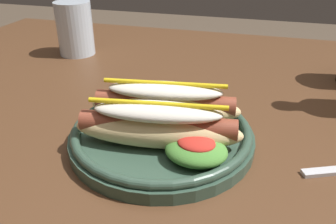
{
  "coord_description": "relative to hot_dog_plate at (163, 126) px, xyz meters",
  "views": [
    {
      "loc": [
        0.04,
        -0.43,
        0.99
      ],
      "look_at": [
        -0.08,
        -0.04,
        0.77
      ],
      "focal_mm": 36.44,
      "sensor_mm": 36.0,
      "label": 1
    }
  ],
  "objects": [
    {
      "name": "dining_table",
      "position": [
        0.07,
        0.07,
        -0.11
      ],
      "size": [
        1.41,
        1.01,
        0.74
      ],
      "color": "#51331E",
      "rests_on": "ground_plane"
    },
    {
      "name": "hot_dog_plate",
      "position": [
        0.0,
        0.0,
        0.0
      ],
      "size": [
        0.24,
        0.24,
        0.08
      ],
      "color": "#334C3D",
      "rests_on": "dining_table"
    },
    {
      "name": "water_cup",
      "position": [
        -0.29,
        0.3,
        0.03
      ],
      "size": [
        0.08,
        0.08,
        0.11
      ],
      "primitive_type": "cylinder",
      "color": "silver",
      "rests_on": "dining_table"
    }
  ]
}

